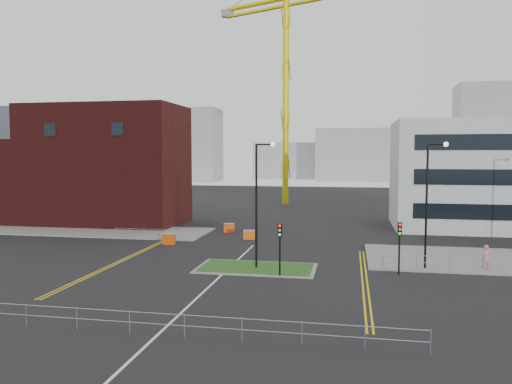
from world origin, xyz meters
TOP-DOWN VIEW (x-y plane):
  - ground at (0.00, 0.00)m, footprint 200.00×200.00m
  - pavement_left at (-20.00, 22.00)m, footprint 28.00×8.00m
  - island_kerb at (2.00, 8.00)m, footprint 8.60×4.60m
  - grass_island at (2.00, 8.00)m, footprint 8.00×4.00m
  - brick_building at (-22.97, 28.00)m, footprint 24.20×10.07m
  - office_block at (26.01, 31.97)m, footprint 25.00×12.20m
  - tower_crane at (3.36, 52.65)m, footprint 48.93×22.23m
  - streetlamp_island at (2.22, 8.00)m, footprint 1.46×0.36m
  - streetlamp_right_near at (14.22, 10.00)m, footprint 1.46×0.36m
  - traffic_light_island at (4.00, 5.98)m, footprint 0.28×0.33m
  - traffic_light_right at (12.00, 7.98)m, footprint 0.28×0.33m
  - railing_front at (0.00, -6.00)m, footprint 24.05×0.05m
  - railing_left at (-11.00, 18.00)m, footprint 6.05×0.05m
  - centre_line at (0.00, 2.00)m, footprint 0.15×30.00m
  - yellow_left_a at (-9.00, 10.00)m, footprint 0.12×24.00m
  - yellow_left_b at (-8.70, 10.00)m, footprint 0.12×24.00m
  - yellow_right_a at (9.50, 6.00)m, footprint 0.12×20.00m
  - yellow_right_b at (9.80, 6.00)m, footprint 0.12×20.00m
  - skyline_a at (-40.00, 120.00)m, footprint 18.00×12.00m
  - skyline_b at (10.00, 130.00)m, footprint 24.00×12.00m
  - skyline_c at (45.00, 125.00)m, footprint 14.00×12.00m
  - skyline_d at (-8.00, 140.00)m, footprint 30.00×12.00m
  - pedestrian at (18.30, 10.57)m, footprint 0.80×0.69m
  - barrier_left at (-7.73, 16.00)m, footprint 1.19×0.41m
  - barrier_mid at (-4.00, 24.00)m, footprint 1.19×0.76m
  - barrier_right at (-1.00, 20.06)m, footprint 1.10×0.39m

SIDE VIEW (x-z plane):
  - ground at x=0.00m, z-range 0.00..0.00m
  - centre_line at x=0.00m, z-range 0.00..0.01m
  - yellow_left_a at x=-9.00m, z-range 0.00..0.01m
  - yellow_left_b at x=-8.70m, z-range 0.00..0.01m
  - yellow_right_a at x=9.50m, z-range 0.00..0.01m
  - yellow_right_b at x=9.80m, z-range 0.00..0.01m
  - island_kerb at x=2.00m, z-range 0.00..0.08m
  - pavement_left at x=-20.00m, z-range 0.00..0.12m
  - grass_island at x=2.00m, z-range 0.00..0.12m
  - barrier_right at x=-1.00m, z-range 0.04..0.96m
  - barrier_mid at x=-4.00m, z-range 0.04..1.00m
  - barrier_left at x=-7.73m, z-range 0.04..1.04m
  - railing_left at x=-11.00m, z-range 0.19..1.29m
  - railing_front at x=0.00m, z-range 0.23..1.33m
  - pedestrian at x=18.30m, z-range 0.00..1.84m
  - traffic_light_island at x=4.00m, z-range 0.74..4.39m
  - traffic_light_right at x=12.00m, z-range 0.74..4.39m
  - streetlamp_island at x=2.22m, z-range 0.82..10.00m
  - streetlamp_right_near at x=14.22m, z-range 0.82..10.00m
  - skyline_d at x=-8.00m, z-range 0.00..12.00m
  - office_block at x=26.01m, z-range 0.00..12.00m
  - brick_building at x=-22.97m, z-range -0.27..13.97m
  - skyline_b at x=10.00m, z-range 0.00..16.00m
  - skyline_a at x=-40.00m, z-range 0.00..22.00m
  - skyline_c at x=45.00m, z-range 0.00..28.00m
  - tower_crane at x=3.36m, z-range 7.15..44.61m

